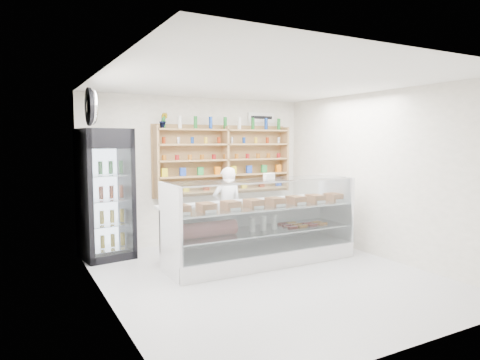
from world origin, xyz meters
TOP-DOWN VIEW (x-y plane):
  - room at (0.00, 0.00)m, footprint 5.00×5.00m
  - display_counter at (0.29, 0.64)m, footprint 3.13×0.93m
  - shop_worker at (0.23, 1.74)m, footprint 0.59×0.43m
  - drinks_cooler at (-1.85, 2.13)m, footprint 0.88×0.86m
  - wall_shelving at (0.50, 2.34)m, footprint 2.84×0.28m
  - potted_plant at (-0.75, 2.34)m, footprint 0.19×0.17m
  - security_mirror at (-2.17, 1.20)m, footprint 0.15×0.50m
  - wall_sign at (1.40, 2.47)m, footprint 0.62×0.03m

SIDE VIEW (x-z plane):
  - display_counter at x=0.29m, z-range -0.31..1.05m
  - shop_worker at x=0.23m, z-range 0.00..1.50m
  - drinks_cooler at x=-1.85m, z-range 0.00..2.17m
  - room at x=0.00m, z-range -1.10..3.90m
  - wall_shelving at x=0.50m, z-range 0.93..2.26m
  - potted_plant at x=-0.75m, z-range 2.20..2.48m
  - security_mirror at x=-2.17m, z-range 2.20..2.70m
  - wall_sign at x=1.40m, z-range 2.35..2.55m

